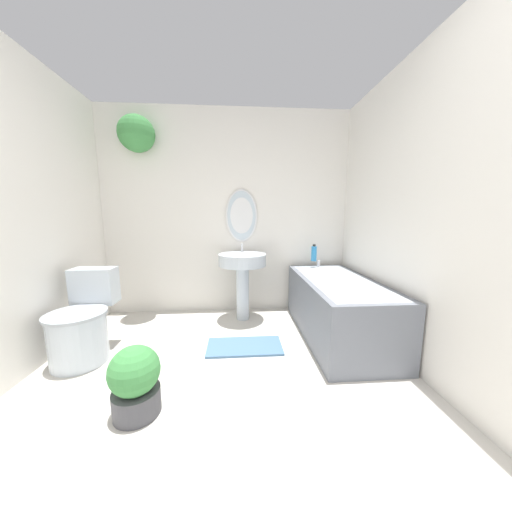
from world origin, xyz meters
The scene contains 8 objects.
wall_back centered at (-0.11, 2.71, 1.30)m, with size 3.01×0.38×2.40m.
wall_right centered at (1.47, 1.35, 1.20)m, with size 0.06×2.81×2.40m.
toilet centered at (-1.16, 1.66, 0.29)m, with size 0.44×0.61×0.72m.
pedestal_sink centered at (0.17, 2.39, 0.59)m, with size 0.53×0.53×0.86m.
bathtub centered at (1.09, 1.91, 0.30)m, with size 0.67×1.46×0.64m.
shampoo_bottle centered at (1.02, 2.52, 0.73)m, with size 0.06×0.06×0.20m.
potted_plant centered at (-0.50, 1.00, 0.21)m, with size 0.29×0.29×0.42m.
bath_mat centered at (0.17, 1.73, 0.01)m, with size 0.67×0.34×0.02m.
Camera 1 is at (0.11, -0.43, 1.18)m, focal length 18.00 mm.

